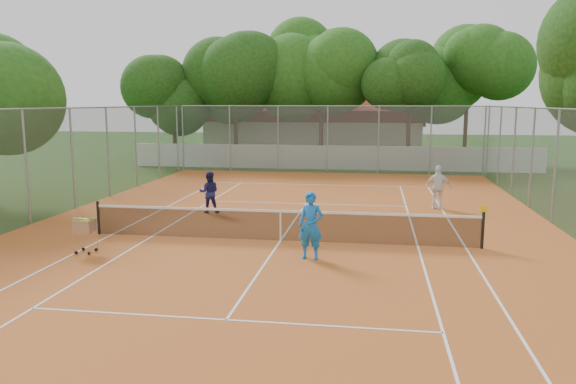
# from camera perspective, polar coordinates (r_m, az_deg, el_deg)

# --- Properties ---
(ground) EXTENTS (120.00, 120.00, 0.00)m
(ground) POSITION_cam_1_polar(r_m,az_deg,el_deg) (17.26, -0.76, -5.05)
(ground) COLOR #193C10
(ground) RESTS_ON ground
(court_pad) EXTENTS (18.00, 34.00, 0.02)m
(court_pad) POSITION_cam_1_polar(r_m,az_deg,el_deg) (17.26, -0.76, -5.02)
(court_pad) COLOR #B55C23
(court_pad) RESTS_ON ground
(court_lines) EXTENTS (10.98, 23.78, 0.01)m
(court_lines) POSITION_cam_1_polar(r_m,az_deg,el_deg) (17.26, -0.76, -4.97)
(court_lines) COLOR white
(court_lines) RESTS_ON court_pad
(tennis_net) EXTENTS (11.88, 0.10, 0.98)m
(tennis_net) POSITION_cam_1_polar(r_m,az_deg,el_deg) (17.14, -0.76, -3.39)
(tennis_net) COLOR black
(tennis_net) RESTS_ON court_pad
(perimeter_fence) EXTENTS (18.00, 34.00, 4.00)m
(perimeter_fence) POSITION_cam_1_polar(r_m,az_deg,el_deg) (16.88, -0.78, 1.55)
(perimeter_fence) COLOR slate
(perimeter_fence) RESTS_ON ground
(boundary_wall) EXTENTS (26.00, 0.30, 1.50)m
(boundary_wall) POSITION_cam_1_polar(r_m,az_deg,el_deg) (35.78, 4.28, 3.53)
(boundary_wall) COLOR white
(boundary_wall) RESTS_ON ground
(clubhouse) EXTENTS (16.40, 9.00, 4.40)m
(clubhouse) POSITION_cam_1_polar(r_m,az_deg,el_deg) (45.80, 2.79, 6.58)
(clubhouse) COLOR beige
(clubhouse) RESTS_ON ground
(tropical_trees) EXTENTS (29.00, 19.00, 10.00)m
(tropical_trees) POSITION_cam_1_polar(r_m,az_deg,el_deg) (38.61, 4.71, 10.24)
(tropical_trees) COLOR #14370D
(tropical_trees) RESTS_ON ground
(player_near) EXTENTS (0.72, 0.51, 1.84)m
(player_near) POSITION_cam_1_polar(r_m,az_deg,el_deg) (15.13, 2.33, -3.42)
(player_near) COLOR blue
(player_near) RESTS_ON court_pad
(player_far_left) EXTENTS (0.88, 0.75, 1.58)m
(player_far_left) POSITION_cam_1_polar(r_m,az_deg,el_deg) (21.69, -8.01, -0.02)
(player_far_left) COLOR #1A1B4F
(player_far_left) RESTS_ON court_pad
(player_far_right) EXTENTS (1.02, 0.44, 1.73)m
(player_far_right) POSITION_cam_1_polar(r_m,az_deg,el_deg) (23.06, 15.01, 0.48)
(player_far_right) COLOR white
(player_far_right) RESTS_ON court_pad
(ball_hopper) EXTENTS (0.57, 0.57, 1.06)m
(ball_hopper) POSITION_cam_1_polar(r_m,az_deg,el_deg) (16.75, -19.90, -4.11)
(ball_hopper) COLOR silver
(ball_hopper) RESTS_ON court_pad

